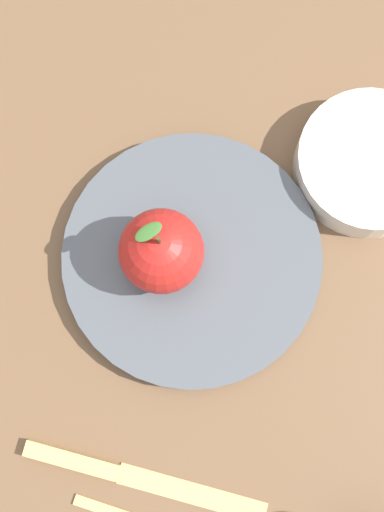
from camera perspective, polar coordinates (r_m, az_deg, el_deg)
The scene contains 5 objects.
ground_plane at distance 0.61m, azimuth 0.34°, elevation -4.31°, with size 2.40×2.40×0.00m, color brown.
dinner_plate at distance 0.61m, azimuth 0.00°, elevation -0.18°, with size 0.24×0.24×0.02m.
apple at distance 0.56m, azimuth -2.68°, elevation 0.41°, with size 0.07×0.07×0.09m.
side_bowl at distance 0.64m, azimuth 15.11°, elevation 7.85°, with size 0.14×0.14×0.03m.
knife at distance 0.61m, azimuth -6.08°, elevation -18.28°, with size 0.21×0.09×0.01m.
Camera 1 is at (-0.04, 0.06, 0.61)m, focal length 46.16 mm.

